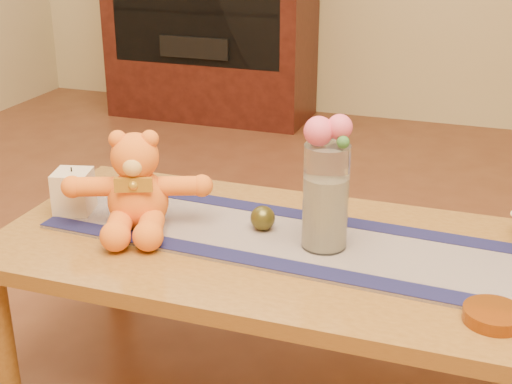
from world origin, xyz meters
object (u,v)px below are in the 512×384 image
(bronze_ball, at_px, (263,218))
(amber_dish, at_px, (494,316))
(glass_vase, at_px, (326,197))
(pillar_candle, at_px, (74,191))
(teddy_bear, at_px, (137,181))

(bronze_ball, relative_size, amber_dish, 0.51)
(glass_vase, xyz_separation_m, bronze_ball, (-0.17, 0.04, -0.10))
(bronze_ball, height_order, amber_dish, bronze_ball)
(amber_dish, bearing_deg, bronze_ball, 156.87)
(pillar_candle, bearing_deg, glass_vase, 1.10)
(pillar_candle, height_order, amber_dish, pillar_candle)
(glass_vase, bearing_deg, amber_dish, -26.88)
(teddy_bear, height_order, bronze_ball, teddy_bear)
(pillar_candle, bearing_deg, bronze_ball, 5.97)
(pillar_candle, relative_size, bronze_ball, 1.78)
(bronze_ball, bearing_deg, glass_vase, -13.46)
(teddy_bear, relative_size, pillar_candle, 3.13)
(glass_vase, bearing_deg, bronze_ball, 166.54)
(teddy_bear, xyz_separation_m, bronze_ball, (0.31, 0.07, -0.09))
(glass_vase, relative_size, amber_dish, 2.09)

